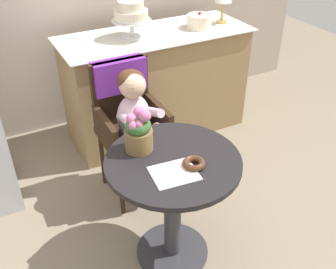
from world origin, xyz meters
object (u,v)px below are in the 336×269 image
seated_child (136,114)px  tiered_cake_stand (131,14)px  flower_vase (139,131)px  donut_front (194,163)px  round_layer_cake (199,21)px  cafe_table (173,190)px  wicker_chair (126,108)px

seated_child → tiered_cake_stand: (0.31, 0.72, 0.41)m
seated_child → flower_vase: bearing=-111.0°
donut_front → tiered_cake_stand: bearing=78.6°
donut_front → flower_vase: bearing=124.6°
round_layer_cake → seated_child: bearing=-142.4°
flower_vase → round_layer_cake: round_layer_cake is taller
cafe_table → round_layer_cake: bearing=53.6°
tiered_cake_stand → cafe_table: bearing=-105.0°
wicker_chair → flower_vase: flower_vase is taller
seated_child → donut_front: (0.02, -0.68, 0.06)m
cafe_table → wicker_chair: (0.04, 0.73, 0.13)m
cafe_table → seated_child: seated_child is taller
seated_child → donut_front: size_ratio=6.18×
cafe_table → tiered_cake_stand: tiered_cake_stand is taller
seated_child → donut_front: 0.68m
seated_child → donut_front: bearing=-88.0°
wicker_chair → cafe_table: bearing=-96.7°
donut_front → wicker_chair: bearing=91.6°
cafe_table → round_layer_cake: size_ratio=3.56×
wicker_chair → round_layer_cake: (0.89, 0.53, 0.31)m
round_layer_cake → flower_vase: bearing=-133.6°
flower_vase → tiered_cake_stand: size_ratio=0.83×
donut_front → tiered_cake_stand: tiered_cake_stand is taller
cafe_table → tiered_cake_stand: 1.46m
flower_vase → round_layer_cake: (1.04, 1.10, 0.12)m
cafe_table → flower_vase: flower_vase is taller
tiered_cake_stand → seated_child: bearing=-112.9°
seated_child → cafe_table: bearing=-94.2°
seated_child → flower_vase: flower_vase is taller
seated_child → donut_front: seated_child is taller
wicker_chair → flower_vase: size_ratio=3.81×
seated_child → tiered_cake_stand: size_ratio=2.42×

